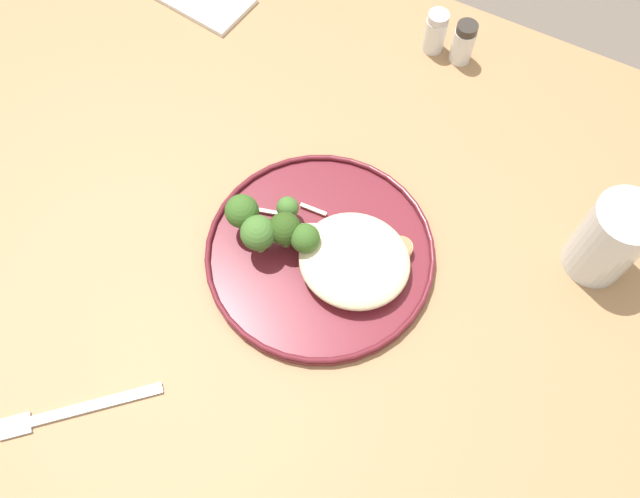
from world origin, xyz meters
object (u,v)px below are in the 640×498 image
at_px(seared_scallop_left_edge, 401,248).
at_px(dinner_plate, 320,253).
at_px(broccoli_floret_right_tilted, 288,208).
at_px(water_glass, 608,242).
at_px(seared_scallop_half_hidden, 384,237).
at_px(seared_scallop_on_noodles, 339,246).
at_px(dinner_fork, 75,411).
at_px(salt_shaker, 435,32).
at_px(seared_scallop_tilted_round, 364,285).
at_px(broccoli_floret_split_head, 287,226).
at_px(pepper_shaker, 463,43).
at_px(broccoli_floret_near_rim, 242,212).
at_px(seared_scallop_front_small, 354,262).
at_px(broccoli_floret_beside_noodles, 258,233).
at_px(broccoli_floret_tall_stalk, 304,240).

bearing_deg(seared_scallop_left_edge, dinner_plate, -151.54).
relative_size(broccoli_floret_right_tilted, water_glass, 0.35).
bearing_deg(seared_scallop_half_hidden, seared_scallop_on_noodles, -139.46).
distance_m(seared_scallop_half_hidden, dinner_fork, 0.42).
height_order(seared_scallop_left_edge, dinner_fork, seared_scallop_left_edge).
bearing_deg(salt_shaker, dinner_plate, -87.78).
distance_m(seared_scallop_tilted_round, seared_scallop_half_hidden, 0.07).
relative_size(broccoli_floret_split_head, pepper_shaker, 0.91).
xyz_separation_m(broccoli_floret_split_head, salt_shaker, (0.03, 0.39, -0.02)).
relative_size(seared_scallop_left_edge, broccoli_floret_split_head, 0.48).
height_order(seared_scallop_on_noodles, broccoli_floret_near_rim, broccoli_floret_near_rim).
distance_m(broccoli_floret_right_tilted, salt_shaker, 0.36).
bearing_deg(salt_shaker, water_glass, -35.38).
relative_size(seared_scallop_half_hidden, salt_shaker, 0.39).
distance_m(seared_scallop_front_small, broccoli_floret_right_tilted, 0.11).
distance_m(seared_scallop_half_hidden, water_glass, 0.27).
distance_m(dinner_plate, broccoli_floret_right_tilted, 0.07).
bearing_deg(broccoli_floret_split_head, pepper_shaker, 79.41).
distance_m(water_glass, salt_shaker, 0.40).
xyz_separation_m(seared_scallop_tilted_round, salt_shaker, (-0.09, 0.40, 0.01)).
height_order(water_glass, dinner_fork, water_glass).
xyz_separation_m(broccoli_floret_beside_noodles, pepper_shaker, (0.10, 0.42, -0.02)).
distance_m(seared_scallop_front_small, dinner_fork, 0.37).
height_order(seared_scallop_on_noodles, broccoli_floret_right_tilted, broccoli_floret_right_tilted).
bearing_deg(broccoli_floret_beside_noodles, salt_shaker, 82.66).
bearing_deg(broccoli_floret_beside_noodles, seared_scallop_front_small, 16.25).
bearing_deg(broccoli_floret_tall_stalk, dinner_plate, 35.62).
distance_m(seared_scallop_tilted_round, seared_scallop_on_noodles, 0.06).
bearing_deg(dinner_fork, salt_shaker, 78.62).
distance_m(seared_scallop_on_noodles, broccoli_floret_near_rim, 0.13).
distance_m(dinner_plate, dinner_fork, 0.34).
relative_size(water_glass, salt_shaker, 1.81).
xyz_separation_m(seared_scallop_front_small, salt_shaker, (-0.06, 0.38, 0.01)).
bearing_deg(salt_shaker, broccoli_floret_near_rim, -102.13).
bearing_deg(water_glass, seared_scallop_on_noodles, -153.79).
relative_size(seared_scallop_on_noodles, broccoli_floret_beside_noodles, 0.50).
xyz_separation_m(seared_scallop_half_hidden, broccoli_floret_right_tilted, (-0.12, -0.03, 0.02)).
bearing_deg(broccoli_floret_right_tilted, broccoli_floret_tall_stalk, -39.01).
distance_m(seared_scallop_half_hidden, broccoli_floret_split_head, 0.12).
xyz_separation_m(seared_scallop_front_small, broccoli_floret_right_tilted, (-0.11, 0.02, 0.01)).
relative_size(seared_scallop_left_edge, seared_scallop_half_hidden, 1.12).
xyz_separation_m(broccoli_floret_tall_stalk, salt_shaker, (0.00, 0.40, -0.02)).
relative_size(seared_scallop_front_small, water_glass, 0.29).
bearing_deg(broccoli_floret_near_rim, broccoli_floret_tall_stalk, 2.19).
bearing_deg(seared_scallop_half_hidden, seared_scallop_left_edge, -9.97).
bearing_deg(seared_scallop_tilted_round, salt_shaker, 101.97).
height_order(broccoli_floret_tall_stalk, water_glass, water_glass).
height_order(seared_scallop_half_hidden, broccoli_floret_split_head, broccoli_floret_split_head).
distance_m(broccoli_floret_split_head, water_glass, 0.39).
xyz_separation_m(broccoli_floret_beside_noodles, salt_shaker, (0.05, 0.42, -0.02)).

